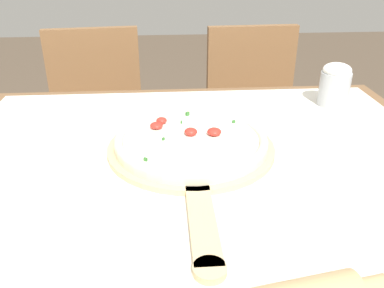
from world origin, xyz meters
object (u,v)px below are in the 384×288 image
at_px(chair_right, 253,117).
at_px(flour_cup, 335,84).
at_px(pizza_peel, 192,152).
at_px(pizza, 191,140).
at_px(chair_left, 98,122).

bearing_deg(chair_right, flour_cup, -82.57).
height_order(pizza_peel, chair_right, chair_right).
height_order(pizza_peel, pizza, pizza).
height_order(pizza, flour_cup, flour_cup).
distance_m(pizza_peel, chair_right, 0.92).
bearing_deg(flour_cup, pizza_peel, -147.05).
distance_m(pizza, chair_left, 0.91).
height_order(chair_right, flour_cup, flour_cup).
relative_size(pizza, chair_left, 0.39).
bearing_deg(chair_left, pizza, -72.98).
bearing_deg(chair_left, pizza_peel, -73.59).
relative_size(pizza_peel, flour_cup, 4.84).
bearing_deg(chair_right, pizza_peel, -114.45).
bearing_deg(flour_cup, chair_left, 144.55).
bearing_deg(pizza, chair_right, 67.67).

